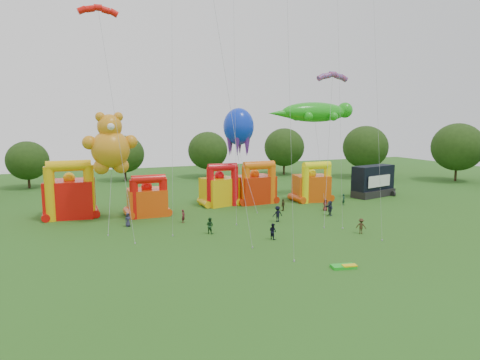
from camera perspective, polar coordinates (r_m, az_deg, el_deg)
name	(u,v)px	position (r m, az deg, el deg)	size (l,w,h in m)	color
ground	(334,272)	(36.28, 12.47, -11.93)	(160.00, 160.00, 0.00)	#2B5A19
tree_ring	(319,196)	(34.48, 10.54, -2.14)	(126.72, 128.85, 12.07)	#352314
bouncy_castle_0	(70,196)	(57.71, -21.71, -1.94)	(6.36, 5.39, 7.33)	red
bouncy_castle_1	(147,200)	(55.83, -12.24, -2.58)	(4.80, 3.89, 5.43)	#E7480C
bouncy_castle_2	(220,189)	(61.21, -2.69, -1.20)	(5.46, 4.80, 6.14)	#E8B60C
bouncy_castle_3	(255,187)	(62.86, 2.06, -0.91)	(5.57, 4.60, 6.30)	red
bouncy_castle_4	(312,186)	(65.19, 9.59, -0.76)	(5.60, 4.84, 6.07)	#DB4C0B
stage_trailer	(373,181)	(71.39, 17.34, -0.18)	(8.08, 4.53, 4.96)	black
teddy_bear_kite	(110,162)	(51.87, -16.91, 2.25)	(6.31, 8.67, 13.21)	orange
gecko_kite	(317,133)	(67.06, 10.22, 6.13)	(14.95, 8.38, 14.99)	#1EA717
octopus_kite	(240,138)	(59.79, 0.02, 5.61)	(4.29, 7.98, 13.90)	#0D2ECF
parafoil_kites	(242,128)	(47.05, 0.29, 6.91)	(31.63, 15.31, 27.99)	red
diamond_kites	(283,88)	(47.34, 5.80, 12.04)	(21.90, 20.45, 35.74)	red
folded_kite_bundle	(344,266)	(37.39, 13.71, -11.13)	(2.17, 1.42, 0.31)	green
spectator_0	(128,220)	(51.06, -14.71, -5.14)	(0.79, 0.51, 1.62)	#292844
spectator_1	(183,216)	(51.64, -7.57, -4.80)	(0.58, 0.38, 1.59)	#531720
spectator_2	(210,226)	(46.55, -4.05, -6.08)	(0.86, 0.67, 1.78)	#19401D
spectator_3	(278,214)	(51.81, 5.02, -4.52)	(1.24, 0.72, 1.93)	black
spectator_4	(283,205)	(57.93, 5.77, -3.33)	(0.94, 0.39, 1.61)	#3A3017
spectator_5	(330,208)	(56.03, 11.89, -3.70)	(1.79, 0.57, 1.93)	#23293B
spectator_6	(325,205)	(58.80, 11.31, -3.28)	(0.78, 0.51, 1.60)	maroon
spectator_7	(344,200)	(63.12, 13.66, -2.55)	(0.60, 0.39, 1.63)	#153625
spectator_8	(273,231)	(44.45, 4.39, -6.84)	(0.82, 0.64, 1.68)	black
spectator_9	(361,226)	(48.22, 15.85, -5.92)	(1.09, 0.63, 1.69)	#3B2A17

